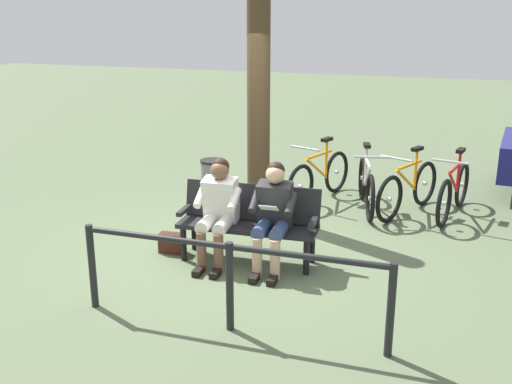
% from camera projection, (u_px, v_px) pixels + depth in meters
% --- Properties ---
extents(ground_plane, '(40.00, 40.00, 0.00)m').
position_uv_depth(ground_plane, '(235.00, 253.00, 7.17)').
color(ground_plane, '#566647').
extents(bench, '(1.62, 0.57, 0.87)m').
position_uv_depth(bench, '(249.00, 218.00, 6.87)').
color(bench, black).
rests_on(bench, ground).
extents(person_reading, '(0.51, 0.78, 1.20)m').
position_uv_depth(person_reading, '(273.00, 211.00, 6.59)').
color(person_reading, '#262628').
rests_on(person_reading, ground).
extents(person_companion, '(0.51, 0.78, 1.20)m').
position_uv_depth(person_companion, '(218.00, 207.00, 6.76)').
color(person_companion, white).
rests_on(person_companion, ground).
extents(handbag, '(0.31, 0.16, 0.24)m').
position_uv_depth(handbag, '(172.00, 243.00, 7.16)').
color(handbag, '#3F1E14').
rests_on(handbag, ground).
extents(tree_trunk, '(0.31, 0.31, 3.09)m').
position_uv_depth(tree_trunk, '(259.00, 106.00, 8.02)').
color(tree_trunk, '#4C3823').
rests_on(tree_trunk, ground).
extents(litter_bin, '(0.34, 0.34, 0.80)m').
position_uv_depth(litter_bin, '(213.00, 187.00, 8.39)').
color(litter_bin, slate).
rests_on(litter_bin, ground).
extents(bicycle_black, '(0.53, 1.65, 0.94)m').
position_uv_depth(bicycle_black, '(454.00, 192.00, 8.34)').
color(bicycle_black, black).
rests_on(bicycle_black, ground).
extents(bicycle_red, '(0.75, 1.57, 0.94)m').
position_uv_depth(bicycle_red, '(408.00, 189.00, 8.46)').
color(bicycle_red, black).
rests_on(bicycle_red, ground).
extents(bicycle_blue, '(0.59, 1.64, 0.94)m').
position_uv_depth(bicycle_blue, '(366.00, 185.00, 8.63)').
color(bicycle_blue, black).
rests_on(bicycle_blue, ground).
extents(bicycle_green, '(0.67, 1.61, 0.94)m').
position_uv_depth(bicycle_green, '(319.00, 177.00, 9.05)').
color(bicycle_green, black).
rests_on(bicycle_green, ground).
extents(railing_fence, '(2.90, 0.11, 0.85)m').
position_uv_depth(railing_fence, '(230.00, 270.00, 5.31)').
color(railing_fence, black).
rests_on(railing_fence, ground).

